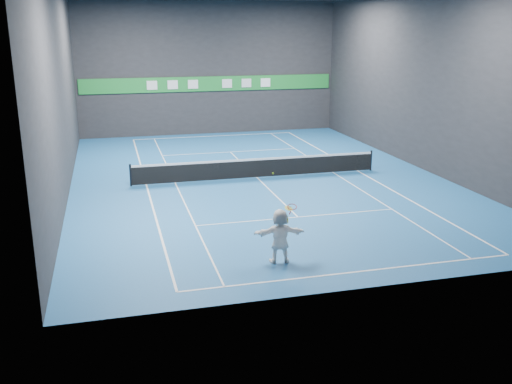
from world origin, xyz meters
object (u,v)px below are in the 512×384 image
object	(u,v)px
tennis_ball	(273,173)
tennis_net	(257,167)
tennis_racket	(291,209)
player	(280,236)

from	to	relation	value
tennis_ball	tennis_net	distance (m)	10.80
tennis_ball	tennis_racket	size ratio (longest dim) A/B	0.10
player	tennis_net	distance (m)	10.73
player	tennis_ball	xyz separation A→B (m)	(-0.18, 0.23, 2.01)
tennis_racket	tennis_ball	bearing A→B (deg)	162.15
player	tennis_net	bearing A→B (deg)	-94.54
tennis_net	player	bearing A→B (deg)	-100.85
player	tennis_racket	bearing A→B (deg)	-166.42
player	tennis_ball	bearing A→B (deg)	-44.88
tennis_net	tennis_racket	xyz separation A→B (m)	(-1.65, -10.49, 1.21)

